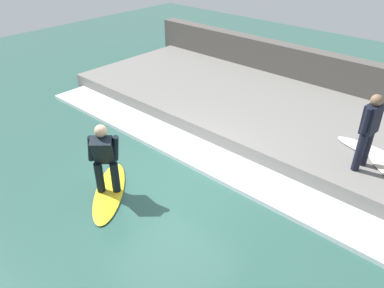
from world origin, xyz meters
name	(u,v)px	position (x,y,z in m)	size (l,w,h in m)	color
ground_plane	(171,184)	(0.00, 0.00, 0.00)	(28.00, 28.00, 0.00)	#2D564C
concrete_ledge	(271,113)	(3.96, 0.00, 0.21)	(4.40, 12.21, 0.42)	slate
back_wall	(315,73)	(6.41, 0.00, 0.69)	(0.50, 12.82, 1.39)	#544F49
wave_foam_crest	(208,159)	(1.23, 0.00, 0.05)	(1.04, 11.60, 0.10)	white
surfboard_riding	(109,192)	(-1.04, 0.74, 0.03)	(1.87, 1.80, 0.06)	yellow
surfer_riding	(104,156)	(-1.04, 0.74, 0.90)	(0.61, 0.61, 1.52)	black
surfer_waiting_near	(369,128)	(2.64, -2.87, 1.34)	(0.54, 0.28, 1.62)	black
surfboard_waiting_near	(374,152)	(3.39, -2.92, 0.45)	(0.73, 1.79, 0.06)	silver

